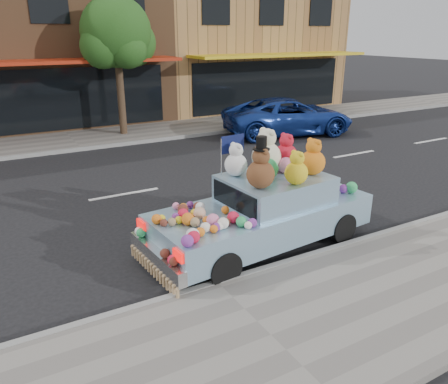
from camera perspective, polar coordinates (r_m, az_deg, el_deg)
ground at (r=11.45m, az=-12.88°, el=-0.30°), size 120.00×120.00×0.00m
near_sidewalk at (r=6.17m, az=6.13°, el=-18.48°), size 60.00×3.00×0.12m
far_sidewalk at (r=17.55m, az=-19.19°, el=6.38°), size 60.00×3.00×0.12m
near_kerb at (r=7.21m, az=-0.88°, el=-12.03°), size 60.00×0.12×0.13m
far_kerb at (r=16.11m, az=-18.16°, el=5.36°), size 60.00×0.12×0.13m
storefront_mid at (r=22.53m, az=-23.10°, el=17.99°), size 10.00×9.80×7.30m
storefront_right at (r=25.80m, az=0.74°, el=19.57°), size 10.00×9.80×7.30m
street_tree at (r=17.62m, az=-13.84°, el=18.93°), size 3.00×2.70×5.22m
car_blue at (r=17.97m, az=8.41°, el=9.75°), size 5.61×3.46×1.45m
art_car at (r=8.31m, az=5.19°, el=-1.85°), size 4.61×2.11×2.27m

